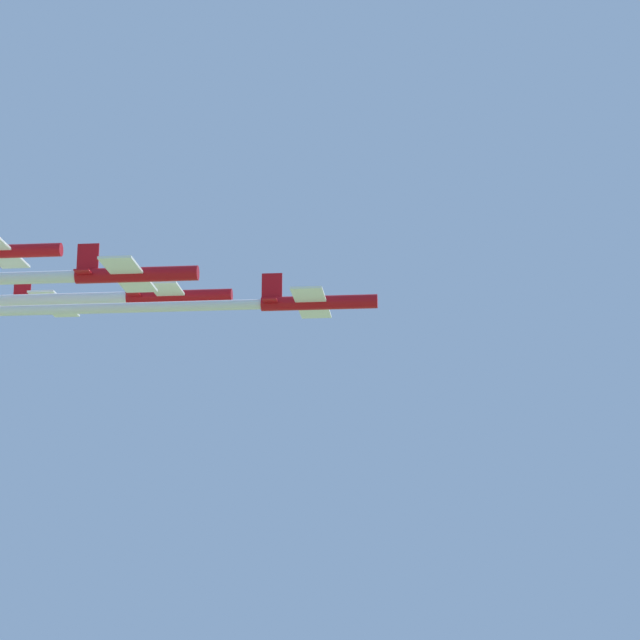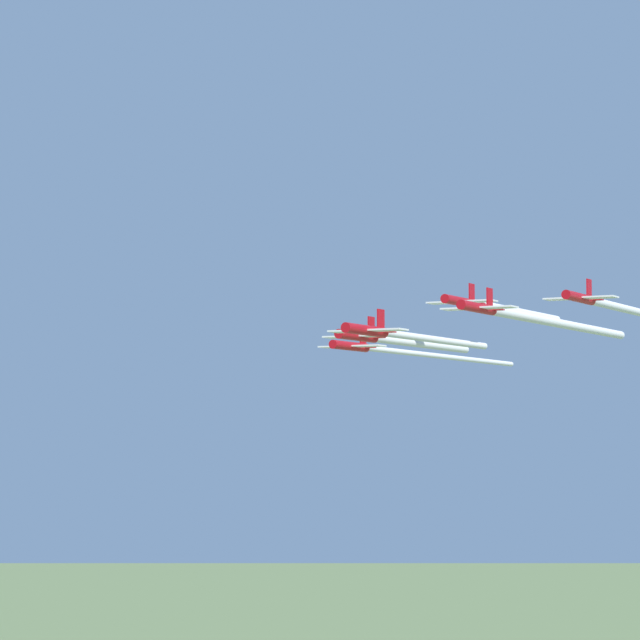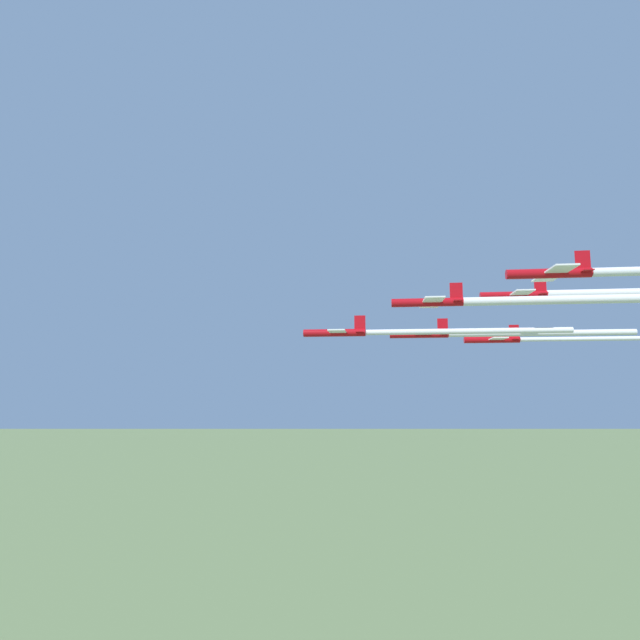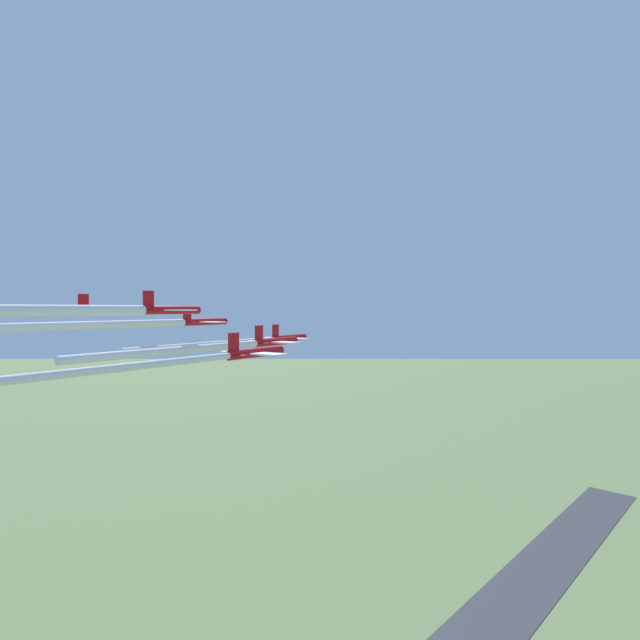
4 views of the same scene
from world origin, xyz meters
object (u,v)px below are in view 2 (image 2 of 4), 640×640
object	(u,v)px
jet_2	(358,336)
jet_3	(580,298)
jet_4	(461,301)
jet_0	(367,330)
jet_5	(351,346)
jet_1	(478,307)

from	to	relation	value
jet_2	jet_3	xyz separation A→B (m)	(-24.87, 10.56, 4.71)
jet_4	jet_2	bearing A→B (deg)	59.53
jet_0	jet_5	bearing A→B (deg)	-59.53
jet_1	jet_5	size ratio (longest dim) A/B	1.00
jet_0	jet_5	size ratio (longest dim) A/B	1.00
jet_3	jet_4	size ratio (longest dim) A/B	1.00
jet_0	jet_5	xyz separation A→B (m)	(-11.62, -28.65, 0.04)
jet_2	jet_3	world-z (taller)	jet_3
jet_4	jet_5	bearing A→B (deg)	0.00
jet_0	jet_3	world-z (taller)	jet_3
jet_4	jet_0	bearing A→B (deg)	90.00
jet_2	jet_4	bearing A→B (deg)	-120.47
jet_4	jet_5	world-z (taller)	jet_4
jet_3	jet_4	world-z (taller)	jet_4
jet_3	jet_5	world-z (taller)	jet_3
jet_5	jet_4	bearing A→B (deg)	-180.00
jet_3	jet_1	bearing A→B (deg)	59.53
jet_0	jet_1	bearing A→B (deg)	-120.47
jet_2	jet_5	xyz separation A→B (m)	(-5.81, -14.32, -0.32)
jet_1	jet_2	distance (m)	15.92
jet_1	jet_4	bearing A→B (deg)	-59.53
jet_4	jet_5	distance (m)	16.52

